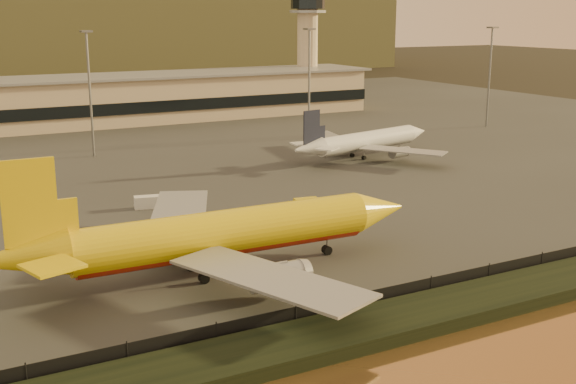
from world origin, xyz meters
name	(u,v)px	position (x,y,z in m)	size (l,w,h in m)	color
ground	(346,265)	(0.00, 0.00, 0.00)	(900.00, 900.00, 0.00)	black
embankment	(441,310)	(0.00, -17.00, 0.70)	(320.00, 7.00, 1.40)	black
tarmac	(122,142)	(0.00, 95.00, 0.10)	(320.00, 220.00, 0.20)	#2D2D2D
perimeter_fence	(415,291)	(0.00, -13.00, 1.30)	(300.00, 0.05, 2.20)	black
terminal_building	(31,104)	(-14.52, 125.55, 6.25)	(202.00, 25.00, 12.60)	tan
control_tower	(307,37)	(70.00, 131.00, 21.66)	(11.20, 11.20, 35.50)	tan
apron_light_masts	(214,77)	(15.00, 75.00, 15.70)	(152.20, 12.20, 25.40)	slate
dhl_cargo_jet	(218,235)	(-14.39, 4.28, 4.68)	(50.12, 49.22, 15.01)	#E2BD0B
white_narrowbody_jet	(365,141)	(38.67, 52.72, 3.47)	(37.82, 36.29, 10.95)	white
gse_vehicle_yellow	(306,204)	(8.07, 23.50, 1.02)	(3.63, 1.63, 1.63)	#E2BD0B
gse_vehicle_white	(148,202)	(-12.78, 35.42, 1.12)	(4.08, 1.83, 1.83)	white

